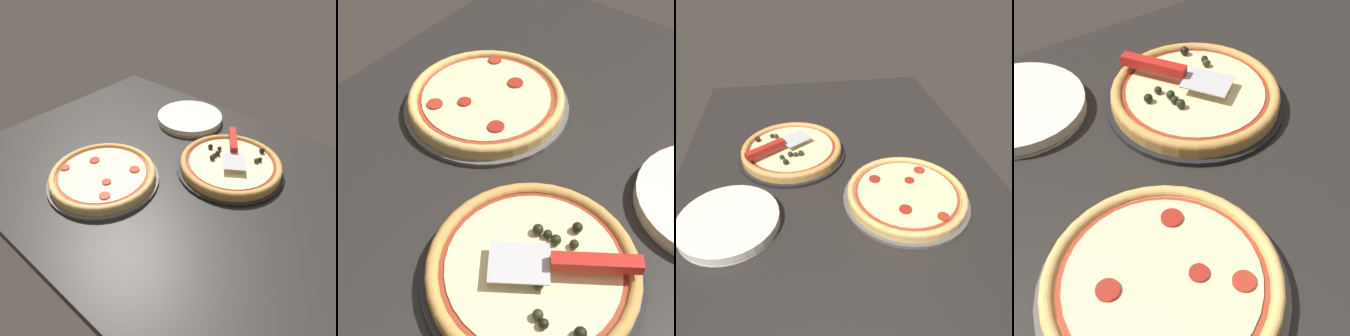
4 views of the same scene
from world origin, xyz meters
The scene contains 6 objects.
ground_plane centered at (0.00, 0.00, -1.80)cm, with size 140.81×97.10×3.60cm, color black.
pizza_pan_front centered at (-9.29, -13.30, 0.50)cm, with size 34.52×34.52×1.00cm, color black.
pizza_front centered at (-9.28, -13.33, 2.54)cm, with size 32.45×32.45×4.14cm.
pizza_pan_back centered at (17.58, 17.13, 0.50)cm, with size 34.58×34.58×1.00cm, color #565451.
pizza_back centered at (17.57, 17.14, 2.48)cm, with size 32.50×32.50×2.85cm.
serving_spatula centered at (-6.18, -19.25, 5.96)cm, with size 16.15×20.86×2.00cm.
Camera 2 is at (-40.42, -31.66, 64.68)cm, focal length 50.00 mm.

